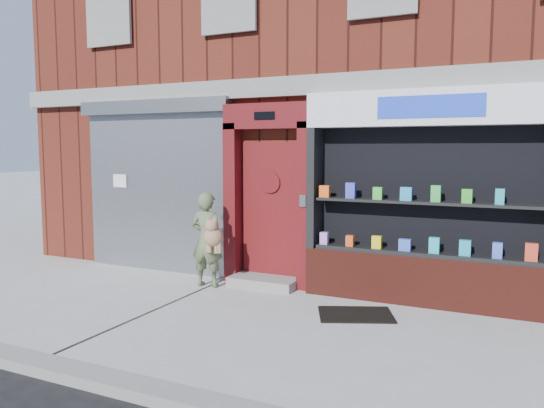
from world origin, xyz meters
The scene contains 8 objects.
ground centered at (0.00, 0.00, 0.00)m, with size 80.00×80.00×0.00m, color #9E9E99.
curb centered at (0.00, -2.15, 0.06)m, with size 60.00×0.30×0.12m, color gray.
building centered at (0.00, 5.99, 4.00)m, with size 12.00×8.16×8.00m.
shutter_bay centered at (-3.00, 1.93, 1.72)m, with size 3.10×0.30×3.04m.
red_door_bay centered at (-0.75, 1.86, 1.46)m, with size 1.52×0.58×2.90m.
pharmacy_bay centered at (1.75, 1.81, 1.37)m, with size 3.50×0.41×3.00m.
woman centered at (-1.55, 1.31, 0.77)m, with size 0.65×0.50×1.51m.
doormat centered at (0.99, 0.90, 0.01)m, with size 0.96×0.67×0.02m, color black.
Camera 1 is at (2.91, -5.72, 2.20)m, focal length 35.00 mm.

